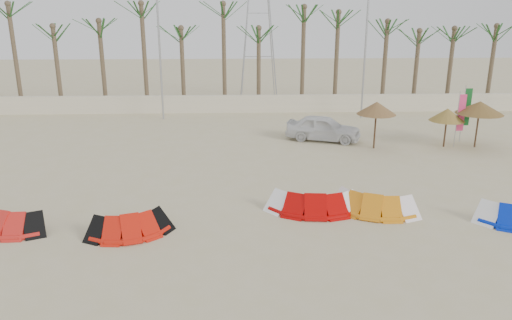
{
  "coord_description": "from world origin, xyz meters",
  "views": [
    {
      "loc": [
        -0.74,
        -14.51,
        7.75
      ],
      "look_at": [
        0.0,
        6.0,
        1.3
      ],
      "focal_mm": 35.0,
      "sensor_mm": 36.0,
      "label": 1
    }
  ],
  "objects_px": {
    "kite_red_left": "(10,217)",
    "parasol_left": "(377,108)",
    "kite_orange": "(371,200)",
    "kite_red_mid": "(131,221)",
    "parasol_mid": "(447,115)",
    "parasol_right": "(480,108)",
    "car": "(323,128)",
    "kite_red_right": "(313,198)"
  },
  "relations": [
    {
      "from": "kite_red_right",
      "to": "parasol_left",
      "type": "relative_size",
      "value": 1.42
    },
    {
      "from": "car",
      "to": "kite_orange",
      "type": "bearing_deg",
      "value": -160.01
    },
    {
      "from": "parasol_mid",
      "to": "car",
      "type": "xyz_separation_m",
      "value": [
        -6.61,
        1.65,
        -1.1
      ]
    },
    {
      "from": "kite_orange",
      "to": "parasol_right",
      "type": "xyz_separation_m",
      "value": [
        8.16,
        8.69,
        1.85
      ]
    },
    {
      "from": "kite_red_right",
      "to": "parasol_right",
      "type": "height_order",
      "value": "parasol_right"
    },
    {
      "from": "kite_red_right",
      "to": "kite_orange",
      "type": "relative_size",
      "value": 1.01
    },
    {
      "from": "parasol_right",
      "to": "car",
      "type": "relative_size",
      "value": 0.6
    },
    {
      "from": "kite_red_left",
      "to": "kite_orange",
      "type": "relative_size",
      "value": 0.92
    },
    {
      "from": "kite_red_left",
      "to": "parasol_mid",
      "type": "distance_m",
      "value": 22.31
    },
    {
      "from": "kite_red_mid",
      "to": "parasol_mid",
      "type": "relative_size",
      "value": 1.49
    },
    {
      "from": "kite_red_left",
      "to": "kite_red_mid",
      "type": "distance_m",
      "value": 4.49
    },
    {
      "from": "kite_red_left",
      "to": "kite_orange",
      "type": "height_order",
      "value": "same"
    },
    {
      "from": "parasol_left",
      "to": "car",
      "type": "relative_size",
      "value": 0.61
    },
    {
      "from": "parasol_right",
      "to": "parasol_mid",
      "type": "bearing_deg",
      "value": 174.8
    },
    {
      "from": "parasol_left",
      "to": "car",
      "type": "height_order",
      "value": "parasol_left"
    },
    {
      "from": "kite_red_mid",
      "to": "kite_red_right",
      "type": "xyz_separation_m",
      "value": [
        6.73,
        1.88,
        0.0
      ]
    },
    {
      "from": "kite_orange",
      "to": "parasol_left",
      "type": "xyz_separation_m",
      "value": [
        2.4,
        8.67,
        1.86
      ]
    },
    {
      "from": "parasol_mid",
      "to": "parasol_right",
      "type": "relative_size",
      "value": 0.84
    },
    {
      "from": "parasol_mid",
      "to": "kite_red_mid",
      "type": "bearing_deg",
      "value": -145.78
    },
    {
      "from": "kite_red_mid",
      "to": "parasol_left",
      "type": "height_order",
      "value": "parasol_left"
    },
    {
      "from": "kite_red_mid",
      "to": "parasol_right",
      "type": "distance_m",
      "value": 20.11
    },
    {
      "from": "kite_red_right",
      "to": "parasol_right",
      "type": "bearing_deg",
      "value": 39.1
    },
    {
      "from": "parasol_mid",
      "to": "parasol_right",
      "type": "xyz_separation_m",
      "value": [
        1.71,
        -0.16,
        0.42
      ]
    },
    {
      "from": "kite_red_left",
      "to": "kite_red_mid",
      "type": "xyz_separation_m",
      "value": [
        4.46,
        -0.52,
        -0.0
      ]
    },
    {
      "from": "kite_red_left",
      "to": "parasol_left",
      "type": "bearing_deg",
      "value": 31.74
    },
    {
      "from": "kite_red_mid",
      "to": "parasol_mid",
      "type": "distance_m",
      "value": 18.72
    },
    {
      "from": "parasol_left",
      "to": "car",
      "type": "bearing_deg",
      "value": 144.57
    },
    {
      "from": "parasol_right",
      "to": "car",
      "type": "distance_m",
      "value": 8.65
    },
    {
      "from": "car",
      "to": "kite_red_mid",
      "type": "bearing_deg",
      "value": 163.11
    },
    {
      "from": "kite_red_left",
      "to": "kite_red_mid",
      "type": "relative_size",
      "value": 1.05
    },
    {
      "from": "kite_red_left",
      "to": "parasol_left",
      "type": "relative_size",
      "value": 1.3
    },
    {
      "from": "kite_red_right",
      "to": "kite_orange",
      "type": "distance_m",
      "value": 2.27
    },
    {
      "from": "kite_red_mid",
      "to": "kite_orange",
      "type": "height_order",
      "value": "same"
    },
    {
      "from": "kite_red_mid",
      "to": "kite_orange",
      "type": "relative_size",
      "value": 0.88
    },
    {
      "from": "parasol_left",
      "to": "car",
      "type": "xyz_separation_m",
      "value": [
        -2.56,
        1.82,
        -1.54
      ]
    },
    {
      "from": "kite_orange",
      "to": "parasol_mid",
      "type": "height_order",
      "value": "parasol_mid"
    },
    {
      "from": "kite_red_left",
      "to": "kite_orange",
      "type": "xyz_separation_m",
      "value": [
        13.45,
        1.13,
        0.0
      ]
    },
    {
      "from": "kite_red_mid",
      "to": "parasol_mid",
      "type": "xyz_separation_m",
      "value": [
        15.44,
        10.5,
        1.43
      ]
    },
    {
      "from": "kite_orange",
      "to": "parasol_left",
      "type": "distance_m",
      "value": 9.19
    },
    {
      "from": "kite_orange",
      "to": "parasol_right",
      "type": "distance_m",
      "value": 12.07
    },
    {
      "from": "kite_red_mid",
      "to": "parasol_right",
      "type": "relative_size",
      "value": 1.25
    },
    {
      "from": "kite_red_left",
      "to": "parasol_mid",
      "type": "bearing_deg",
      "value": 26.63
    }
  ]
}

